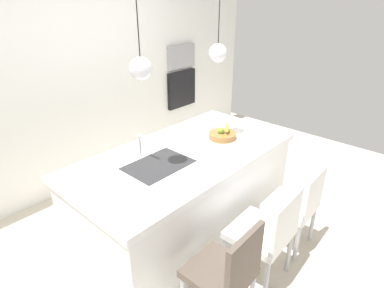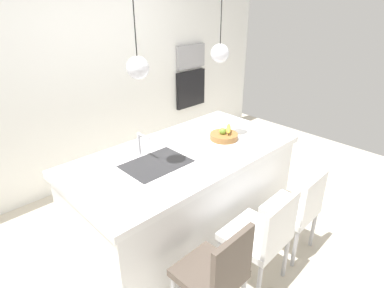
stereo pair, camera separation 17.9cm
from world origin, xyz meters
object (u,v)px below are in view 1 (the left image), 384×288
Objects in this scene: fruit_bowl at (222,135)px; chair_middle at (267,231)px; chair_far at (297,204)px; oven at (181,89)px; microwave at (181,56)px; chair_near at (227,271)px.

fruit_bowl is 1.09m from chair_middle.
chair_far is at bearing 0.42° from chair_middle.
chair_far is at bearing -112.91° from oven.
fruit_bowl is 2.03m from microwave.
chair_middle is at bearing -122.67° from oven.
microwave is 0.50m from oven.
fruit_bowl is 0.32× the size of chair_near.
oven reaches higher than fruit_bowl.
chair_near is (-1.06, -0.86, -0.44)m from fruit_bowl.
fruit_bowl is at bearing -123.78° from microwave.
chair_far is (-1.06, -2.50, -0.91)m from microwave.
chair_far is (0.55, 0.00, -0.03)m from chair_middle.
chair_middle is at bearing -179.58° from chair_far.
oven is 0.66× the size of chair_far.
chair_middle is 1.04× the size of chair_far.
fruit_bowl is at bearing 92.73° from chair_far.
oven is at bearing 49.31° from chair_near.
microwave is at bearing 0.00° from oven.
microwave is 0.96× the size of oven.
microwave is 3.43m from chair_near.
chair_far is (1.10, 0.00, -0.02)m from chair_near.
microwave is at bearing 57.33° from chair_middle.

